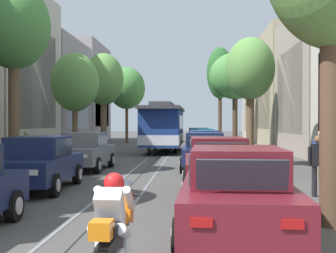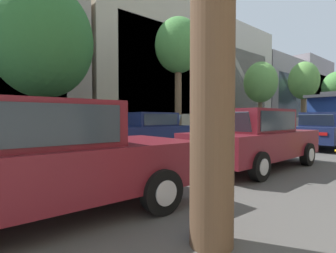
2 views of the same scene
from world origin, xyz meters
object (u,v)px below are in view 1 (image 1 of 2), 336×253
Objects in this scene: street_tree_kerb_left_second at (14,28)px; street_tree_kerb_right_mid at (235,77)px; pedestrian_on_left_pavement at (321,152)px; fire_hydrant at (261,171)px; street_tree_kerb_left_mid at (75,83)px; street_tree_kerb_right_fourth at (220,74)px; cable_car_trolley at (163,128)px; pedestrian_on_right_pavement at (318,162)px; street_tree_kerb_right_second at (250,70)px; parked_car_maroon_second_right at (217,165)px; parked_car_maroon_near_right at (236,194)px; parked_car_navy_sixth_right at (199,138)px; parked_car_navy_second_left at (38,163)px; parked_car_navy_mid_right at (204,151)px; motorcycle_with_rider at (112,232)px; street_tree_kerb_left_far at (127,88)px; pedestrian_crossing_far at (26,145)px; parked_car_grey_mid_left at (84,151)px; street_tree_kerb_left_fourth at (104,80)px; parked_car_blue_fourth_right at (204,145)px; parked_car_teal_fifth_right at (202,141)px.

street_tree_kerb_left_second is 18.55m from street_tree_kerb_right_mid.
fire_hydrant is (-2.17, -0.81, -0.56)m from pedestrian_on_left_pavement.
street_tree_kerb_right_fourth is (9.40, 15.46, 2.07)m from street_tree_kerb_left_mid.
cable_car_trolley is 10.90× the size of fire_hydrant.
street_tree_kerb_left_mid is 0.69× the size of street_tree_kerb_right_fourth.
pedestrian_on_right_pavement is at bearing -73.79° from cable_car_trolley.
street_tree_kerb_right_second is at bearing 108.55° from pedestrian_on_left_pavement.
parked_car_maroon_near_right is at bearing -89.61° from parked_car_maroon_second_right.
fire_hydrant is (1.72, -21.40, -0.38)m from parked_car_navy_sixth_right.
parked_car_navy_second_left is 7.87m from parked_car_navy_mid_right.
street_tree_kerb_right_fourth is (7.09, 28.98, 5.60)m from parked_car_navy_second_left.
parked_car_navy_sixth_right reaches higher than motorcycle_with_rider.
street_tree_kerb_left_second is at bearing -121.93° from street_tree_kerb_right_mid.
pedestrian_crossing_far is (-1.87, -22.84, -4.49)m from street_tree_kerb_left_far.
parked_car_maroon_second_right is (-0.04, 5.36, 0.00)m from parked_car_maroon_near_right.
parked_car_navy_sixth_right is (5.05, 17.38, 0.00)m from parked_car_grey_mid_left.
pedestrian_on_left_pavement is (11.31, -19.98, -4.31)m from street_tree_kerb_left_fourth.
parked_car_navy_second_left is 0.72× the size of street_tree_kerb_left_mid.
street_tree_kerb_right_mid is 17.57m from pedestrian_on_left_pavement.
parked_car_maroon_second_right is at bearing -89.52° from parked_car_navy_sixth_right.
street_tree_kerb_right_mid is at bearing 61.29° from parked_car_grey_mid_left.
parked_car_navy_mid_right and parked_car_navy_sixth_right have the same top height.
street_tree_kerb_left_fourth reaches higher than cable_car_trolley.
parked_car_navy_second_left and parked_car_navy_mid_right have the same top height.
parked_car_blue_fourth_right is at bearing 102.77° from pedestrian_on_right_pavement.
parked_car_blue_fourth_right is 0.59× the size of street_tree_kerb_left_far.
parked_car_grey_mid_left is at bearing 149.29° from fire_hydrant.
cable_car_trolley is 5.85× the size of pedestrian_crossing_far.
street_tree_kerb_right_fourth is (1.89, 17.66, 5.60)m from parked_car_blue_fourth_right.
parked_car_maroon_second_right reaches higher than fire_hydrant.
parked_car_navy_mid_right is 18.68m from street_tree_kerb_left_fourth.
parked_car_navy_mid_right is (-0.21, 6.37, 0.00)m from parked_car_maroon_second_right.
cable_car_trolley reaches higher than fire_hydrant.
parked_car_maroon_near_right is 13.08m from street_tree_kerb_left_second.
parked_car_maroon_near_right is 2.82× the size of pedestrian_crossing_far.
street_tree_kerb_right_fourth is (1.90, 11.74, 5.60)m from parked_car_teal_fifth_right.
street_tree_kerb_left_fourth is at bearing 83.81° from pedestrian_crossing_far.
street_tree_kerb_left_far is 3.75× the size of motorcycle_with_rider.
street_tree_kerb_right_fourth is at bearing 34.23° from street_tree_kerb_left_fourth.
fire_hydrant is at bearing -12.88° from street_tree_kerb_left_second.
pedestrian_on_left_pavement is at bearing 66.26° from parked_car_maroon_near_right.
parked_car_teal_fifth_right is 2.52× the size of pedestrian_on_left_pavement.
parked_car_maroon_near_right reaches higher than motorcycle_with_rider.
cable_car_trolley is at bearing 104.94° from fire_hydrant.
street_tree_kerb_left_second is 1.06× the size of street_tree_kerb_right_mid.
parked_car_maroon_second_right is 6.38m from parked_car_navy_mid_right.
parked_car_navy_sixth_right is (-0.10, 11.86, 0.00)m from parked_car_blue_fourth_right.
street_tree_kerb_left_mid is at bearing 125.51° from pedestrian_on_right_pavement.
fire_hydrant is at bearing -92.50° from street_tree_kerb_right_mid.
parked_car_navy_sixth_right is 5.21× the size of fire_hydrant.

